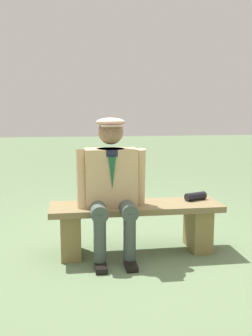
% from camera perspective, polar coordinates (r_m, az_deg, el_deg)
% --- Properties ---
extents(ground_plane, '(30.00, 30.00, 0.00)m').
position_cam_1_polar(ground_plane, '(3.84, 1.45, -12.22)').
color(ground_plane, '#5C734E').
extents(bench, '(1.63, 0.46, 0.47)m').
position_cam_1_polar(bench, '(3.74, 1.46, -7.82)').
color(bench, olive).
rests_on(bench, ground).
extents(seated_man, '(0.65, 0.62, 1.29)m').
position_cam_1_polar(seated_man, '(3.55, -2.15, -1.89)').
color(seated_man, tan).
rests_on(seated_man, ground).
extents(rolled_magazine, '(0.24, 0.15, 0.08)m').
position_cam_1_polar(rolled_magazine, '(3.90, 10.22, -4.12)').
color(rolled_magazine, black).
rests_on(rolled_magazine, bench).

